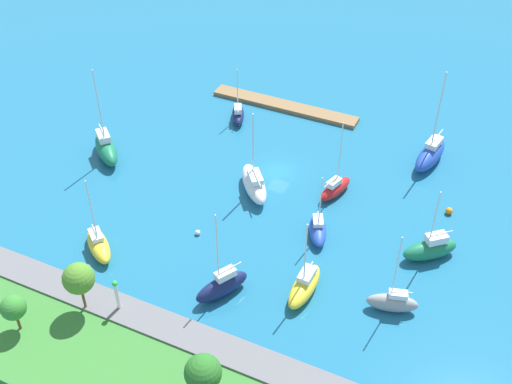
% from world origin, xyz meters
% --- Properties ---
extents(water, '(160.00, 160.00, 0.00)m').
position_xyz_m(water, '(0.00, 0.00, 0.00)').
color(water, '#1E668C').
rests_on(water, ground).
extents(pier_dock, '(22.58, 2.63, 0.61)m').
position_xyz_m(pier_dock, '(5.49, -14.81, 0.30)').
color(pier_dock, olive).
rests_on(pier_dock, ground).
extents(breakwater, '(61.52, 3.41, 1.22)m').
position_xyz_m(breakwater, '(0.00, 28.93, 0.61)').
color(breakwater, slate).
rests_on(breakwater, ground).
extents(shoreline_park, '(52.72, 12.94, 1.01)m').
position_xyz_m(shoreline_park, '(0.00, 33.98, 0.51)').
color(shoreline_park, '#387A33').
rests_on(shoreline_park, ground).
extents(harbor_beacon, '(0.56, 0.56, 3.73)m').
position_xyz_m(harbor_beacon, '(4.69, 28.93, 3.37)').
color(harbor_beacon, silver).
rests_on(harbor_beacon, breakwater).
extents(park_tree_west, '(3.15, 3.15, 5.84)m').
position_xyz_m(park_tree_west, '(7.81, 30.29, 5.25)').
color(park_tree_west, brown).
rests_on(park_tree_west, shoreline_park).
extents(park_tree_mideast, '(3.23, 3.23, 5.66)m').
position_xyz_m(park_tree_mideast, '(-8.08, 34.41, 5.04)').
color(park_tree_mideast, brown).
rests_on(park_tree_mideast, shoreline_park).
extents(park_tree_midwest, '(2.47, 2.47, 4.22)m').
position_xyz_m(park_tree_midwest, '(11.98, 35.08, 3.98)').
color(park_tree_midwest, brown).
rests_on(park_tree_midwest, shoreline_park).
extents(sailboat_navy_mid_basin, '(4.54, 6.22, 11.20)m').
position_xyz_m(sailboat_navy_mid_basin, '(-3.30, 22.11, 1.35)').
color(sailboat_navy_mid_basin, '#141E4C').
rests_on(sailboat_navy_mid_basin, water).
extents(sailboat_yellow_far_south, '(6.13, 5.50, 10.26)m').
position_xyz_m(sailboat_yellow_far_south, '(12.15, 22.24, 1.04)').
color(sailboat_yellow_far_south, yellow).
rests_on(sailboat_yellow_far_south, water).
extents(sailboat_blue_inner_mooring, '(3.68, 8.13, 13.68)m').
position_xyz_m(sailboat_blue_inner_mooring, '(-17.33, -10.09, 1.45)').
color(sailboat_blue_inner_mooring, '#2347B2').
rests_on(sailboat_blue_inner_mooring, water).
extents(sailboat_green_off_beacon, '(6.27, 5.88, 9.35)m').
position_xyz_m(sailboat_green_off_beacon, '(-21.45, 7.40, 1.27)').
color(sailboat_green_off_beacon, '#19724C').
rests_on(sailboat_green_off_beacon, water).
extents(sailboat_white_lone_south, '(6.81, 7.55, 11.20)m').
position_xyz_m(sailboat_white_lone_south, '(1.01, 5.29, 1.38)').
color(sailboat_white_lone_south, white).
rests_on(sailboat_white_lone_south, water).
extents(sailboat_gray_east_end, '(5.44, 3.03, 10.03)m').
position_xyz_m(sailboat_gray_east_end, '(-19.80, 16.59, 1.14)').
color(sailboat_gray_east_end, gray).
rests_on(sailboat_gray_east_end, water).
extents(sailboat_red_along_channel, '(3.26, 5.91, 10.46)m').
position_xyz_m(sailboat_red_along_channel, '(-8.29, 1.46, 1.03)').
color(sailboat_red_along_channel, red).
rests_on(sailboat_red_along_channel, water).
extents(sailboat_navy_outer_mooring, '(3.98, 5.59, 7.97)m').
position_xyz_m(sailboat_navy_outer_mooring, '(10.28, -8.87, 0.99)').
color(sailboat_navy_outer_mooring, '#141E4C').
rests_on(sailboat_navy_outer_mooring, water).
extents(sailboat_yellow_lone_north, '(2.37, 6.66, 9.91)m').
position_xyz_m(sailboat_yellow_lone_north, '(-10.92, 18.25, 1.12)').
color(sailboat_yellow_lone_north, yellow).
rests_on(sailboat_yellow_lone_north, water).
extents(sailboat_blue_near_pier, '(3.94, 5.67, 8.67)m').
position_xyz_m(sailboat_blue_near_pier, '(-9.03, 9.42, 0.94)').
color(sailboat_blue_near_pier, '#2347B2').
rests_on(sailboat_blue_near_pier, water).
extents(sailboat_green_center_basin, '(7.21, 6.76, 13.23)m').
position_xyz_m(sailboat_green_center_basin, '(22.04, 6.89, 1.47)').
color(sailboat_green_center_basin, '#19724C').
rests_on(sailboat_green_center_basin, water).
extents(mooring_buoy_white, '(0.62, 0.62, 0.62)m').
position_xyz_m(mooring_buoy_white, '(3.54, 15.13, 0.31)').
color(mooring_buoy_white, white).
rests_on(mooring_buoy_white, water).
extents(mooring_buoy_orange, '(0.85, 0.85, 0.85)m').
position_xyz_m(mooring_buoy_orange, '(-21.91, -0.93, 0.43)').
color(mooring_buoy_orange, orange).
rests_on(mooring_buoy_orange, water).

